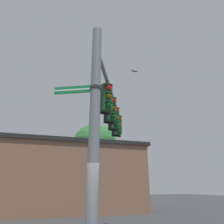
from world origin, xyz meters
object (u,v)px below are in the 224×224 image
object	(u,v)px
traffic_light_nearest_pole	(107,98)
traffic_light_mid_inner	(111,109)
traffic_light_mid_outer	(115,118)
traffic_light_arm_end	(118,125)
bird_flying	(134,71)
street_name_sign	(85,89)

from	to	relation	value
traffic_light_nearest_pole	traffic_light_mid_inner	distance (m)	1.22
traffic_light_mid_inner	traffic_light_mid_outer	size ratio (longest dim) A/B	1.00
traffic_light_nearest_pole	traffic_light_mid_outer	distance (m)	2.44
traffic_light_arm_end	bird_flying	bearing A→B (deg)	107.59
bird_flying	traffic_light_mid_outer	bearing A→B (deg)	-13.01
traffic_light_nearest_pole	street_name_sign	size ratio (longest dim) A/B	1.11
traffic_light_arm_end	traffic_light_mid_inner	bearing A→B (deg)	57.57
traffic_light_mid_inner	bird_flying	bearing A→B (deg)	-155.36
traffic_light_mid_outer	street_name_sign	distance (m)	4.32
traffic_light_mid_inner	bird_flying	size ratio (longest dim) A/B	3.70
street_name_sign	traffic_light_arm_end	bearing A→B (deg)	-125.81
traffic_light_arm_end	traffic_light_nearest_pole	bearing A→B (deg)	57.57
traffic_light_mid_outer	street_name_sign	size ratio (longest dim) A/B	1.11
traffic_light_arm_end	traffic_light_mid_outer	bearing A→B (deg)	57.57
street_name_sign	traffic_light_nearest_pole	bearing A→B (deg)	-132.45
traffic_light_nearest_pole	traffic_light_arm_end	distance (m)	3.66
street_name_sign	traffic_light_mid_inner	bearing A→B (deg)	-128.49
traffic_light_mid_outer	bird_flying	xyz separation A→B (m)	(-1.06, 0.24, 2.75)
traffic_light_nearest_pole	traffic_light_mid_outer	xyz separation A→B (m)	(-1.31, -2.06, 0.00)
traffic_light_nearest_pole	street_name_sign	distance (m)	1.94
traffic_light_mid_inner	street_name_sign	distance (m)	3.12
traffic_light_nearest_pole	traffic_light_arm_end	xyz separation A→B (m)	(-1.96, -3.09, 0.00)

